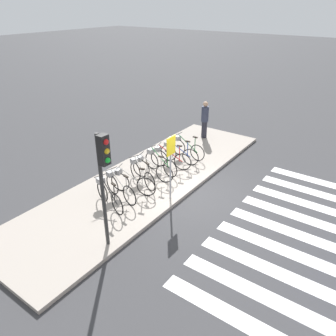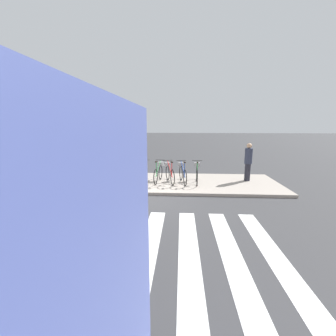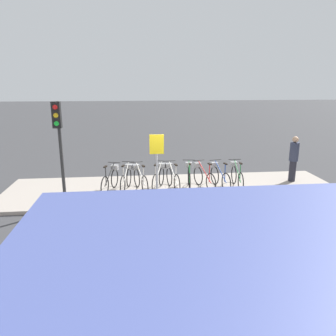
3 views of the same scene
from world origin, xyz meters
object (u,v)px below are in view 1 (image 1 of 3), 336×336
(parked_bicycle_1, at_px, (119,186))
(sign_post, at_px, (171,157))
(parked_bicycle_6, at_px, (169,157))
(traffic_light, at_px, (104,169))
(parked_bicycle_7, at_px, (177,152))
(parked_bicycle_4, at_px, (150,168))
(parked_bicycle_5, at_px, (159,162))
(parked_bicycle_0, at_px, (108,194))
(parked_bicycle_2, at_px, (130,181))
(pedestrian, at_px, (205,119))
(parked_bicycle_8, at_px, (186,147))
(parked_bicycle_3, at_px, (141,173))

(parked_bicycle_1, height_order, sign_post, sign_post)
(parked_bicycle_6, bearing_deg, traffic_light, -163.13)
(parked_bicycle_7, relative_size, sign_post, 0.75)
(parked_bicycle_6, bearing_deg, parked_bicycle_4, 179.74)
(parked_bicycle_5, bearing_deg, parked_bicycle_0, -178.13)
(parked_bicycle_0, xyz_separation_m, parked_bicycle_5, (2.81, 0.09, 0.00))
(parked_bicycle_0, xyz_separation_m, parked_bicycle_6, (3.31, 0.01, 0.00))
(parked_bicycle_1, relative_size, parked_bicycle_2, 1.02)
(parked_bicycle_4, relative_size, parked_bicycle_7, 1.00)
(parked_bicycle_1, distance_m, parked_bicycle_5, 2.26)
(pedestrian, bearing_deg, parked_bicycle_0, -175.90)
(parked_bicycle_0, relative_size, parked_bicycle_5, 0.97)
(parked_bicycle_8, bearing_deg, parked_bicycle_3, 178.68)
(parked_bicycle_3, relative_size, parked_bicycle_8, 0.95)
(parked_bicycle_3, distance_m, sign_post, 1.77)
(parked_bicycle_0, distance_m, parked_bicycle_5, 2.81)
(parked_bicycle_3, bearing_deg, pedestrian, 4.71)
(parked_bicycle_1, height_order, parked_bicycle_8, same)
(parked_bicycle_7, height_order, traffic_light, traffic_light)
(parked_bicycle_4, distance_m, parked_bicycle_5, 0.63)
(parked_bicycle_5, bearing_deg, parked_bicycle_2, -175.68)
(parked_bicycle_8, xyz_separation_m, pedestrian, (2.38, 0.50, 0.48))
(parked_bicycle_7, bearing_deg, parked_bicycle_6, 179.34)
(parked_bicycle_2, xyz_separation_m, sign_post, (0.52, -1.30, 1.06))
(parked_bicycle_3, relative_size, pedestrian, 0.90)
(parked_bicycle_0, relative_size, parked_bicycle_3, 1.01)
(parked_bicycle_8, height_order, pedestrian, pedestrian)
(parked_bicycle_8, bearing_deg, parked_bicycle_2, -179.29)
(parked_bicycle_7, relative_size, traffic_light, 0.51)
(parked_bicycle_5, height_order, pedestrian, pedestrian)
(parked_bicycle_3, distance_m, parked_bicycle_5, 1.10)
(parked_bicycle_8, xyz_separation_m, traffic_light, (-5.88, -1.40, 1.87))
(parked_bicycle_2, height_order, parked_bicycle_6, same)
(sign_post, bearing_deg, parked_bicycle_7, 29.63)
(parked_bicycle_4, xyz_separation_m, traffic_light, (-3.51, -1.41, 1.87))
(traffic_light, bearing_deg, parked_bicycle_3, 25.79)
(parked_bicycle_3, xyz_separation_m, parked_bicycle_7, (2.20, -0.07, 0.00))
(parked_bicycle_7, height_order, sign_post, sign_post)
(parked_bicycle_1, distance_m, parked_bicycle_3, 1.16)
(parked_bicycle_0, bearing_deg, parked_bicycle_2, -2.43)
(parked_bicycle_2, bearing_deg, parked_bicycle_5, 4.32)
(parked_bicycle_2, xyz_separation_m, parked_bicycle_8, (3.53, 0.04, 0.00))
(parked_bicycle_6, relative_size, parked_bicycle_7, 0.98)
(parked_bicycle_6, bearing_deg, parked_bicycle_8, -0.29)
(parked_bicycle_3, xyz_separation_m, parked_bicycle_6, (1.60, -0.06, 0.00))
(parked_bicycle_4, distance_m, traffic_light, 4.22)
(parked_bicycle_5, distance_m, parked_bicycle_8, 1.75)
(parked_bicycle_1, bearing_deg, parked_bicycle_5, 1.16)
(pedestrian, bearing_deg, parked_bicycle_5, -174.39)
(parked_bicycle_4, height_order, traffic_light, traffic_light)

